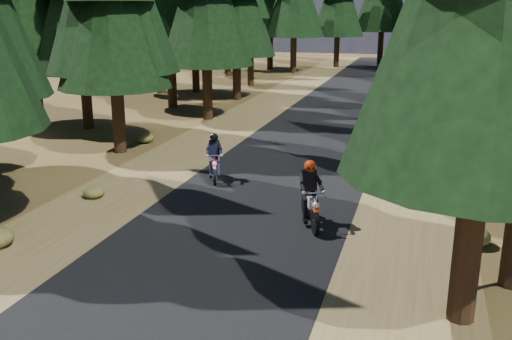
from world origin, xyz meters
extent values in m
plane|color=#412E17|center=(0.00, 0.00, 0.00)|extent=(120.00, 120.00, 0.00)
cube|color=black|center=(0.00, 5.00, 0.01)|extent=(6.00, 100.00, 0.01)
cube|color=brown|center=(-4.60, 5.00, 0.00)|extent=(3.20, 100.00, 0.01)
cube|color=brown|center=(4.60, 5.00, 0.00)|extent=(3.20, 100.00, 0.01)
cylinder|color=black|center=(5.66, -3.70, 2.92)|extent=(0.53, 0.53, 5.85)
cylinder|color=black|center=(-7.26, 6.17, 2.67)|extent=(0.51, 0.51, 5.34)
cone|color=black|center=(-7.26, 6.17, 6.01)|extent=(4.54, 4.54, 6.68)
cylinder|color=black|center=(6.06, 4.48, 2.26)|extent=(0.48, 0.48, 4.52)
cone|color=black|center=(6.06, 4.48, 5.08)|extent=(3.84, 3.84, 5.65)
cylinder|color=black|center=(-7.70, 6.96, 3.21)|extent=(0.56, 0.56, 6.43)
cylinder|color=black|center=(-11.13, 9.93, 2.78)|extent=(0.52, 0.52, 5.56)
cylinder|color=black|center=(-6.35, 13.89, 2.86)|extent=(0.53, 0.53, 5.72)
cylinder|color=black|center=(6.98, 14.07, 2.25)|extent=(0.48, 0.48, 4.51)
cone|color=black|center=(6.98, 14.07, 5.07)|extent=(3.83, 3.83, 5.64)
cylinder|color=black|center=(-9.76, 16.85, 3.18)|extent=(0.55, 0.55, 6.37)
cylinder|color=black|center=(-7.00, 20.76, 2.82)|extent=(0.53, 0.53, 5.64)
cylinder|color=black|center=(6.93, 19.74, 2.91)|extent=(0.53, 0.53, 5.83)
cylinder|color=black|center=(-10.86, 23.22, 2.72)|extent=(0.52, 0.52, 5.45)
cone|color=black|center=(-10.86, 23.22, 6.13)|extent=(4.63, 4.63, 6.81)
cylinder|color=black|center=(-8.12, 27.46, 2.21)|extent=(0.48, 0.48, 4.42)
cone|color=black|center=(-8.12, 27.46, 4.97)|extent=(3.76, 3.76, 5.52)
cylinder|color=black|center=(8.34, 28.41, 2.88)|extent=(0.53, 0.53, 5.76)
cylinder|color=black|center=(-11.79, 32.77, 2.37)|extent=(0.49, 0.49, 4.75)
cone|color=black|center=(-11.79, 32.77, 5.34)|extent=(4.04, 4.04, 5.93)
cylinder|color=black|center=(-14.00, 10.00, 3.00)|extent=(0.54, 0.54, 6.00)
cylinder|color=black|center=(-13.00, 22.00, 3.20)|extent=(0.56, 0.56, 6.40)
cylinder|color=black|center=(-7.00, 37.00, 3.20)|extent=(0.56, 0.56, 6.40)
cylinder|color=black|center=(7.00, 37.00, 3.00)|extent=(0.54, 0.54, 6.00)
cylinder|color=black|center=(-10.00, 40.00, 3.40)|extent=(0.57, 0.57, 6.80)
cylinder|color=black|center=(10.00, 40.00, 3.20)|extent=(0.56, 0.56, 6.40)
cylinder|color=black|center=(-4.00, 43.00, 3.00)|extent=(0.54, 0.54, 6.00)
cylinder|color=black|center=(4.00, 43.00, 3.20)|extent=(0.56, 0.56, 6.40)
cylinder|color=black|center=(0.00, 46.00, 3.40)|extent=(0.57, 0.57, 6.80)
cylinder|color=black|center=(-13.00, 36.00, 2.80)|extent=(0.52, 0.52, 5.60)
cone|color=black|center=(-13.00, 36.00, 6.30)|extent=(4.76, 4.76, 7.00)
ellipsoid|color=#474C1E|center=(6.13, 0.12, 0.25)|extent=(0.83, 0.83, 0.50)
ellipsoid|color=#474C1E|center=(6.74, 4.67, 0.30)|extent=(1.00, 1.00, 0.60)
ellipsoid|color=#474C1E|center=(4.26, 9.92, 0.24)|extent=(0.79, 0.79, 0.48)
ellipsoid|color=#474C1E|center=(5.43, 21.42, 0.19)|extent=(0.65, 0.65, 0.39)
ellipsoid|color=#474C1E|center=(6.69, 15.92, 0.29)|extent=(0.98, 0.98, 0.59)
ellipsoid|color=#474C1E|center=(-5.08, 0.64, 0.20)|extent=(0.66, 0.66, 0.40)
ellipsoid|color=#474C1E|center=(-7.04, 7.94, 0.23)|extent=(0.77, 0.77, 0.46)
cube|color=black|center=(1.91, 0.28, 1.23)|extent=(0.47, 0.39, 0.59)
sphere|color=red|center=(1.91, 0.28, 1.65)|extent=(0.43, 0.43, 0.33)
cube|color=black|center=(-2.11, 3.57, 1.10)|extent=(0.42, 0.33, 0.52)
sphere|color=black|center=(-2.11, 3.57, 1.48)|extent=(0.38, 0.38, 0.29)
camera|label=1|loc=(4.66, -14.22, 5.82)|focal=40.00mm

